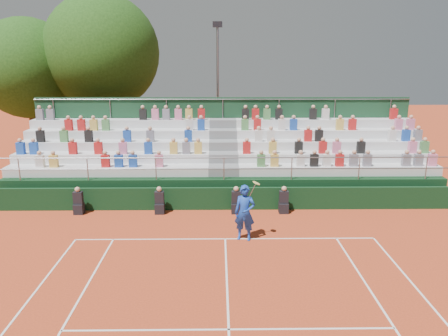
{
  "coord_description": "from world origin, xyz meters",
  "views": [
    {
      "loc": [
        -0.24,
        -14.89,
        6.53
      ],
      "look_at": [
        0.0,
        3.5,
        1.8
      ],
      "focal_mm": 35.0,
      "sensor_mm": 36.0,
      "label": 1
    }
  ],
  "objects_px": {
    "tennis_player": "(245,213)",
    "tree_west": "(28,69)",
    "tree_east": "(102,53)",
    "floodlight_mast": "(218,81)"
  },
  "relations": [
    {
      "from": "tennis_player",
      "to": "floodlight_mast",
      "type": "relative_size",
      "value": 0.26
    },
    {
      "from": "tennis_player",
      "to": "tree_east",
      "type": "height_order",
      "value": "tree_east"
    },
    {
      "from": "tennis_player",
      "to": "tree_west",
      "type": "height_order",
      "value": "tree_west"
    },
    {
      "from": "tree_west",
      "to": "floodlight_mast",
      "type": "bearing_deg",
      "value": 3.41
    },
    {
      "from": "tennis_player",
      "to": "tree_west",
      "type": "distance_m",
      "value": 18.62
    },
    {
      "from": "tree_west",
      "to": "tree_east",
      "type": "distance_m",
      "value": 4.66
    },
    {
      "from": "tree_east",
      "to": "floodlight_mast",
      "type": "relative_size",
      "value": 1.19
    },
    {
      "from": "tennis_player",
      "to": "floodlight_mast",
      "type": "distance_m",
      "value": 14.1
    },
    {
      "from": "tree_east",
      "to": "floodlight_mast",
      "type": "bearing_deg",
      "value": 3.97
    },
    {
      "from": "tennis_player",
      "to": "tree_east",
      "type": "bearing_deg",
      "value": 121.93
    }
  ]
}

